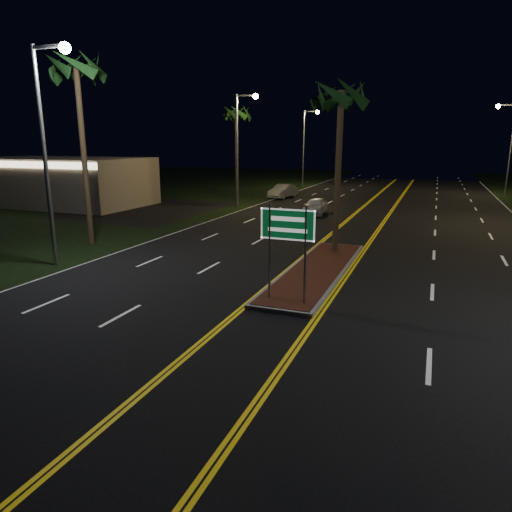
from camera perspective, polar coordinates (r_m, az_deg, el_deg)
The scene contains 14 objects.
ground at distance 12.79m, azimuth -0.05°, elevation -10.12°, with size 120.00×120.00×0.00m, color black.
grass_left at distance 49.87m, azimuth -22.40°, elevation 6.90°, with size 40.00×110.00×0.01m, color black.
median_island at distance 19.07m, azimuth 7.64°, elevation -1.79°, with size 2.25×10.25×0.17m.
highway_sign at distance 14.59m, azimuth 3.96°, elevation 2.80°, with size 1.80×0.08×3.20m.
commercial_building at distance 43.34m, azimuth -23.32°, elevation 8.57°, with size 15.00×8.12×4.00m.
streetlight_left_near at distance 21.03m, azimuth -24.43°, elevation 13.95°, with size 1.91×0.44×9.00m.
streetlight_left_mid at distance 37.91m, azimuth -1.83°, elevation 14.60°, with size 1.91×0.44×9.00m.
streetlight_left_far at distance 56.85m, azimuth 6.36°, elevation 14.30°, with size 1.91×0.44×9.00m.
streetlight_right_far at distance 53.25m, azimuth 28.96°, elevation 12.73°, with size 1.91×0.44×9.00m.
palm_median at distance 21.89m, azimuth 10.61°, elevation 19.12°, with size 2.40×2.40×8.30m.
palm_left_near at distance 25.47m, azimuth -21.56°, elevation 20.85°, with size 2.40×2.40×9.80m.
palm_left_far at distance 42.52m, azimuth -2.47°, elevation 17.34°, with size 2.40×2.40×8.80m.
car_near at distance 34.51m, azimuth 7.41°, elevation 6.35°, with size 1.86×4.35×1.45m, color silver.
car_far at distance 44.87m, azimuth 3.40°, elevation 8.23°, with size 1.98×4.63×1.54m, color #9C9EA5.
Camera 1 is at (4.26, -10.87, 5.21)m, focal length 32.00 mm.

